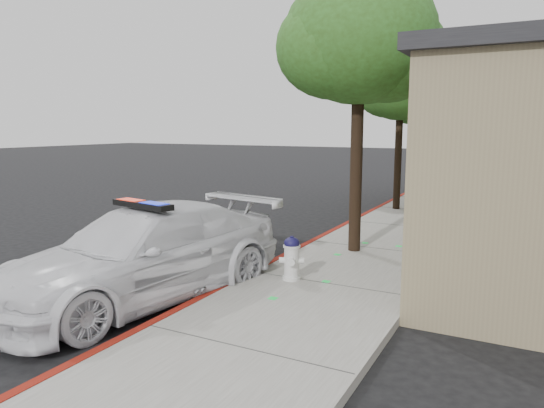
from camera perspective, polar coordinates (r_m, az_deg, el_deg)
The scene contains 8 objects.
ground at distance 9.96m, azimuth -2.64°, elevation -8.49°, with size 120.00×120.00×0.00m, color black.
sidewalk at distance 12.00m, azimuth 11.38°, elevation -5.26°, with size 3.20×60.00×0.15m, color gray.
red_curb at distance 12.50m, azimuth 4.58°, elevation -4.52°, with size 0.14×60.00×0.16m, color maroon.
police_car at distance 8.95m, azimuth -14.38°, elevation -5.47°, with size 3.23×5.81×1.71m.
fire_hydrant at distance 9.28m, azimuth 2.27°, elevation -6.17°, with size 0.47×0.41×0.82m.
street_tree_near at distance 11.46m, azimuth 9.99°, elevation 17.51°, with size 3.53×3.34×6.12m.
street_tree_mid at distance 17.63m, azimuth 14.58°, elevation 12.72°, with size 3.09×2.84×5.42m.
street_tree_far at distance 20.23m, azimuth 16.92°, elevation 11.49°, with size 2.98×2.72×5.15m.
Camera 1 is at (4.82, -8.19, 2.97)m, focal length 32.95 mm.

